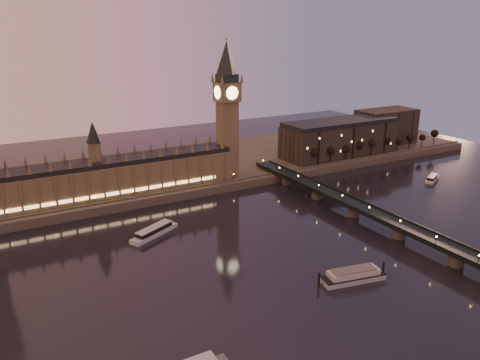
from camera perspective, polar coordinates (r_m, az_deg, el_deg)
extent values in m
plane|color=black|center=(247.73, 0.63, -9.87)|extent=(700.00, 700.00, 0.00)
cube|color=#423D35|center=(397.46, -7.54, 1.33)|extent=(560.00, 130.00, 6.00)
cube|color=brown|center=(333.27, -15.95, 0.03)|extent=(180.00, 26.00, 22.00)
cube|color=black|center=(329.76, -16.13, 2.11)|extent=(180.00, 22.00, 3.20)
cube|color=#FFCC7F|center=(322.62, -15.27, -1.63)|extent=(153.00, 0.25, 2.20)
cube|color=brown|center=(360.30, -1.54, 5.01)|extent=(13.00, 13.00, 58.00)
cube|color=brown|center=(353.99, -1.59, 10.70)|extent=(16.00, 16.00, 14.00)
cylinder|color=#FFEAA5|center=(346.83, -0.95, 10.56)|extent=(9.60, 0.35, 9.60)
cylinder|color=#FFEAA5|center=(350.28, -2.80, 10.61)|extent=(0.35, 9.60, 9.60)
cube|color=black|center=(352.87, -1.61, 12.31)|extent=(13.00, 13.00, 6.00)
cone|color=black|center=(351.72, -1.63, 14.75)|extent=(17.68, 17.68, 24.00)
sphere|color=gold|center=(351.23, -1.65, 16.86)|extent=(2.00, 2.00, 2.00)
cube|color=black|center=(297.09, 16.23, -4.04)|extent=(13.00, 260.00, 2.00)
cube|color=black|center=(292.30, 15.38, -4.01)|extent=(0.60, 260.00, 1.00)
cube|color=black|center=(300.88, 17.10, -3.54)|extent=(0.60, 260.00, 1.00)
cube|color=black|center=(434.53, 12.03, 4.84)|extent=(110.00, 36.00, 28.00)
cube|color=black|center=(431.29, 12.16, 6.91)|extent=(108.00, 34.00, 4.00)
cube|color=black|center=(490.26, 17.35, 6.24)|extent=(60.00, 30.00, 34.00)
cylinder|color=black|center=(396.05, 8.88, 2.42)|extent=(0.70, 0.70, 10.15)
sphere|color=black|center=(394.68, 8.91, 3.17)|extent=(6.77, 6.77, 6.77)
cylinder|color=black|center=(406.36, 10.74, 2.72)|extent=(0.70, 0.70, 10.15)
sphere|color=black|center=(405.03, 10.79, 3.44)|extent=(6.77, 6.77, 6.77)
cylinder|color=black|center=(417.08, 12.52, 3.00)|extent=(0.70, 0.70, 10.15)
sphere|color=black|center=(415.79, 12.57, 3.70)|extent=(6.77, 6.77, 6.77)
cylinder|color=black|center=(428.20, 14.20, 3.26)|extent=(0.70, 0.70, 10.15)
sphere|color=black|center=(426.94, 14.26, 3.95)|extent=(6.77, 6.77, 6.77)
cylinder|color=black|center=(439.68, 15.80, 3.51)|extent=(0.70, 0.70, 10.15)
sphere|color=black|center=(438.45, 15.86, 4.18)|extent=(6.77, 6.77, 6.77)
cylinder|color=black|center=(451.48, 17.32, 3.74)|extent=(0.70, 0.70, 10.15)
sphere|color=black|center=(450.29, 17.38, 4.39)|extent=(6.77, 6.77, 6.77)
cylinder|color=black|center=(463.60, 18.76, 3.95)|extent=(0.70, 0.70, 10.15)
sphere|color=black|center=(462.43, 18.82, 4.59)|extent=(6.77, 6.77, 6.77)
cylinder|color=black|center=(475.99, 20.12, 4.16)|extent=(0.70, 0.70, 10.15)
sphere|color=black|center=(474.86, 20.19, 4.78)|extent=(6.77, 6.77, 6.77)
cylinder|color=black|center=(488.65, 21.42, 4.35)|extent=(0.70, 0.70, 10.15)
sphere|color=black|center=(487.54, 21.49, 4.95)|extent=(6.77, 6.77, 6.77)
cylinder|color=black|center=(501.54, 22.65, 4.52)|extent=(0.70, 0.70, 10.15)
sphere|color=black|center=(500.47, 22.72, 5.11)|extent=(6.77, 6.77, 6.77)
cube|color=silver|center=(280.93, -10.40, -6.39)|extent=(33.14, 22.04, 2.46)
cube|color=black|center=(279.93, -10.43, -5.93)|extent=(24.79, 16.83, 2.46)
cube|color=silver|center=(279.36, -10.45, -5.66)|extent=(25.52, 17.39, 0.45)
cube|color=silver|center=(403.72, 22.37, 0.06)|extent=(21.84, 14.55, 1.97)
cube|color=black|center=(403.16, 22.40, 0.33)|extent=(16.36, 11.19, 1.97)
cube|color=silver|center=(402.84, 22.42, 0.49)|extent=(16.85, 11.58, 0.36)
cube|color=#96ACBF|center=(236.13, 13.61, -11.56)|extent=(32.48, 14.73, 2.55)
cube|color=black|center=(235.39, 13.64, -11.24)|extent=(32.48, 14.73, 0.49)
cube|color=silver|center=(234.67, 13.67, -10.92)|extent=(26.52, 12.63, 2.55)
cube|color=#595B5E|center=(233.91, 13.70, -10.57)|extent=(22.48, 10.91, 0.69)
cylinder|color=black|center=(227.77, 9.61, -11.86)|extent=(1.08, 1.08, 6.67)
cylinder|color=black|center=(244.77, 17.07, -10.22)|extent=(1.08, 1.08, 6.67)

